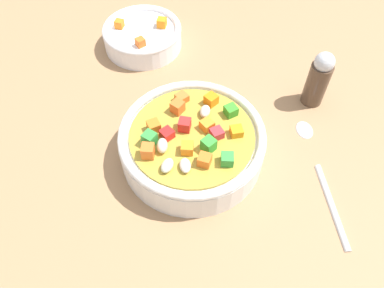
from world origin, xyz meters
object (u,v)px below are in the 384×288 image
spoon (320,169)px  side_bowl_small (143,36)px  pepper_shaker (318,79)px  soup_bowl_main (192,143)px

spoon → side_bowl_small: (-29.65, -22.93, 1.70)cm
spoon → side_bowl_small: bearing=38.6°
side_bowl_small → pepper_shaker: bearing=57.2°
side_bowl_small → pepper_shaker: size_ratio=1.46×
spoon → soup_bowl_main: bearing=75.7°
soup_bowl_main → spoon: 17.95cm
soup_bowl_main → pepper_shaker: pepper_shaker is taller
soup_bowl_main → spoon: size_ratio=0.96×
soup_bowl_main → spoon: (4.67, 17.15, -2.49)cm
pepper_shaker → soup_bowl_main: bearing=-67.4°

